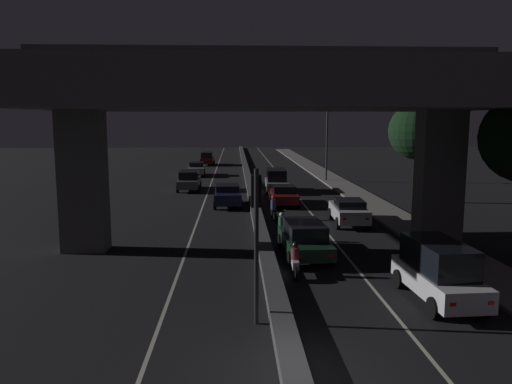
{
  "coord_description": "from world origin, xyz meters",
  "views": [
    {
      "loc": [
        -1.36,
        -11.05,
        6.07
      ],
      "look_at": [
        0.12,
        23.46,
        1.07
      ],
      "focal_mm": 35.0,
      "sensor_mm": 36.0,
      "label": 1
    }
  ],
  "objects_px": {
    "street_lamp": "(323,136)",
    "car_silver_third_oncoming": "(197,169)",
    "car_dark_green_second": "(305,238)",
    "pedestrian_on_sidewalk": "(439,222)",
    "traffic_light_left_of_median": "(256,219)",
    "car_grey_second_oncoming": "(189,180)",
    "motorcycle_black_filtering_far": "(273,209)",
    "car_dark_red_fourth": "(284,195)",
    "car_silver_fifth": "(276,180)",
    "car_white_lead": "(438,270)",
    "motorcycle_white_filtering_near": "(295,261)",
    "car_white_third": "(349,211)",
    "car_dark_red_fourth_oncoming": "(207,158)",
    "motorcycle_blue_filtering_mid": "(282,229)",
    "car_dark_blue_lead_oncoming": "(228,195)"
  },
  "relations": [
    {
      "from": "car_dark_red_fourth",
      "to": "car_silver_third_oncoming",
      "type": "distance_m",
      "value": 20.8
    },
    {
      "from": "traffic_light_left_of_median",
      "to": "car_silver_third_oncoming",
      "type": "relative_size",
      "value": 1.04
    },
    {
      "from": "traffic_light_left_of_median",
      "to": "pedestrian_on_sidewalk",
      "type": "xyz_separation_m",
      "value": [
        9.69,
        9.98,
        -2.25
      ]
    },
    {
      "from": "motorcycle_blue_filtering_mid",
      "to": "motorcycle_white_filtering_near",
      "type": "bearing_deg",
      "value": 177.71
    },
    {
      "from": "street_lamp",
      "to": "car_dark_blue_lead_oncoming",
      "type": "bearing_deg",
      "value": -123.29
    },
    {
      "from": "car_grey_second_oncoming",
      "to": "pedestrian_on_sidewalk",
      "type": "relative_size",
      "value": 2.85
    },
    {
      "from": "car_dark_red_fourth",
      "to": "car_silver_fifth",
      "type": "relative_size",
      "value": 0.94
    },
    {
      "from": "car_white_third",
      "to": "car_silver_third_oncoming",
      "type": "xyz_separation_m",
      "value": [
        -10.85,
        26.3,
        -0.03
      ]
    },
    {
      "from": "car_white_lead",
      "to": "car_dark_blue_lead_oncoming",
      "type": "bearing_deg",
      "value": 18.17
    },
    {
      "from": "street_lamp",
      "to": "car_silver_third_oncoming",
      "type": "distance_m",
      "value": 14.57
    },
    {
      "from": "motorcycle_white_filtering_near",
      "to": "car_dark_red_fourth_oncoming",
      "type": "bearing_deg",
      "value": 9.65
    },
    {
      "from": "car_dark_blue_lead_oncoming",
      "to": "car_silver_third_oncoming",
      "type": "height_order",
      "value": "car_dark_blue_lead_oncoming"
    },
    {
      "from": "traffic_light_left_of_median",
      "to": "street_lamp",
      "type": "height_order",
      "value": "street_lamp"
    },
    {
      "from": "traffic_light_left_of_median",
      "to": "car_white_lead",
      "type": "bearing_deg",
      "value": 14.1
    },
    {
      "from": "car_dark_green_second",
      "to": "car_dark_blue_lead_oncoming",
      "type": "relative_size",
      "value": 1.11
    },
    {
      "from": "street_lamp",
      "to": "motorcycle_black_filtering_far",
      "type": "bearing_deg",
      "value": -108.41
    },
    {
      "from": "car_dark_red_fourth",
      "to": "motorcycle_white_filtering_near",
      "type": "height_order",
      "value": "car_dark_red_fourth"
    },
    {
      "from": "car_white_third",
      "to": "car_silver_third_oncoming",
      "type": "bearing_deg",
      "value": 25.08
    },
    {
      "from": "traffic_light_left_of_median",
      "to": "car_dark_red_fourth",
      "type": "bearing_deg",
      "value": 82.06
    },
    {
      "from": "car_silver_fifth",
      "to": "pedestrian_on_sidewalk",
      "type": "height_order",
      "value": "car_silver_fifth"
    },
    {
      "from": "car_dark_blue_lead_oncoming",
      "to": "car_silver_fifth",
      "type": "bearing_deg",
      "value": 148.9
    },
    {
      "from": "motorcycle_blue_filtering_mid",
      "to": "pedestrian_on_sidewalk",
      "type": "relative_size",
      "value": 1.09
    },
    {
      "from": "car_dark_green_second",
      "to": "pedestrian_on_sidewalk",
      "type": "distance_m",
      "value": 7.67
    },
    {
      "from": "car_white_lead",
      "to": "car_dark_red_fourth",
      "type": "height_order",
      "value": "car_white_lead"
    },
    {
      "from": "traffic_light_left_of_median",
      "to": "motorcycle_blue_filtering_mid",
      "type": "height_order",
      "value": "traffic_light_left_of_median"
    },
    {
      "from": "car_white_third",
      "to": "car_dark_red_fourth",
      "type": "bearing_deg",
      "value": 26.61
    },
    {
      "from": "car_dark_green_second",
      "to": "motorcycle_white_filtering_near",
      "type": "height_order",
      "value": "car_dark_green_second"
    },
    {
      "from": "traffic_light_left_of_median",
      "to": "car_grey_second_oncoming",
      "type": "distance_m",
      "value": 29.35
    },
    {
      "from": "car_grey_second_oncoming",
      "to": "car_white_lead",
      "type": "bearing_deg",
      "value": 20.55
    },
    {
      "from": "car_dark_red_fourth_oncoming",
      "to": "motorcycle_black_filtering_far",
      "type": "distance_m",
      "value": 38.12
    },
    {
      "from": "car_white_lead",
      "to": "car_dark_red_fourth",
      "type": "relative_size",
      "value": 0.98
    },
    {
      "from": "motorcycle_blue_filtering_mid",
      "to": "motorcycle_black_filtering_far",
      "type": "bearing_deg",
      "value": -2.27
    },
    {
      "from": "car_dark_red_fourth_oncoming",
      "to": "car_silver_third_oncoming",
      "type": "bearing_deg",
      "value": -1.69
    },
    {
      "from": "car_white_third",
      "to": "motorcycle_black_filtering_far",
      "type": "xyz_separation_m",
      "value": [
        -4.31,
        1.57,
        -0.16
      ]
    },
    {
      "from": "street_lamp",
      "to": "car_silver_fifth",
      "type": "distance_m",
      "value": 9.26
    },
    {
      "from": "car_white_lead",
      "to": "motorcycle_white_filtering_near",
      "type": "distance_m",
      "value": 5.37
    },
    {
      "from": "car_dark_blue_lead_oncoming",
      "to": "car_white_third",
      "type": "bearing_deg",
      "value": 45.95
    },
    {
      "from": "car_dark_green_second",
      "to": "pedestrian_on_sidewalk",
      "type": "bearing_deg",
      "value": -72.36
    },
    {
      "from": "car_white_third",
      "to": "car_dark_red_fourth",
      "type": "height_order",
      "value": "car_white_third"
    },
    {
      "from": "street_lamp",
      "to": "motorcycle_white_filtering_near",
      "type": "distance_m",
      "value": 31.06
    },
    {
      "from": "motorcycle_black_filtering_far",
      "to": "pedestrian_on_sidewalk",
      "type": "xyz_separation_m",
      "value": [
        7.96,
        -5.66,
        0.32
      ]
    },
    {
      "from": "car_silver_third_oncoming",
      "to": "car_dark_green_second",
      "type": "bearing_deg",
      "value": 9.77
    },
    {
      "from": "car_white_lead",
      "to": "car_grey_second_oncoming",
      "type": "xyz_separation_m",
      "value": [
        -10.78,
        27.34,
        -0.19
      ]
    },
    {
      "from": "motorcycle_black_filtering_far",
      "to": "pedestrian_on_sidewalk",
      "type": "height_order",
      "value": "pedestrian_on_sidewalk"
    },
    {
      "from": "car_dark_red_fourth",
      "to": "motorcycle_black_filtering_far",
      "type": "xyz_separation_m",
      "value": [
        -1.2,
        -5.42,
        -0.08
      ]
    },
    {
      "from": "traffic_light_left_of_median",
      "to": "car_grey_second_oncoming",
      "type": "bearing_deg",
      "value": 99.01
    },
    {
      "from": "traffic_light_left_of_median",
      "to": "car_dark_red_fourth_oncoming",
      "type": "height_order",
      "value": "traffic_light_left_of_median"
    },
    {
      "from": "car_dark_green_second",
      "to": "motorcycle_white_filtering_near",
      "type": "xyz_separation_m",
      "value": [
        -0.77,
        -2.88,
        -0.24
      ]
    },
    {
      "from": "car_silver_fifth",
      "to": "street_lamp",
      "type": "bearing_deg",
      "value": -35.23
    },
    {
      "from": "car_silver_fifth",
      "to": "motorcycle_black_filtering_far",
      "type": "bearing_deg",
      "value": 175.99
    }
  ]
}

